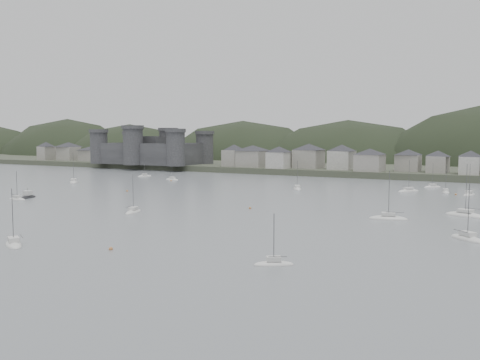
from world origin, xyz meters
The scene contains 9 objects.
ground centered at (0.00, 0.00, 0.00)m, with size 900.00×900.00×0.00m, color slate.
far_shore_land centered at (0.00, 295.00, 1.50)m, with size 900.00×250.00×3.00m, color #383D2D.
forested_ridge centered at (4.83, 269.40, -11.28)m, with size 851.55×103.94×102.57m.
castle centered at (-120.00, 179.80, 10.96)m, with size 66.00×43.00×20.00m.
waterfront_town centered at (50.59, 183.34, 8.66)m, with size 451.48×28.46×12.92m.
sailboat_lead centered at (67.03, 43.15, 0.18)m, with size 7.85×7.27×11.12m.
moored_fleet centered at (-2.62, 72.12, 0.18)m, with size 245.21×170.81×13.59m.
motor_launch_far centered at (-59.72, 46.46, 0.29)m, with size 5.01×8.04×3.81m.
mooring_buoys centered at (11.27, 72.87, 0.15)m, with size 149.21×118.44×0.70m.
Camera 1 is at (78.35, -61.54, 19.28)m, focal length 39.41 mm.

